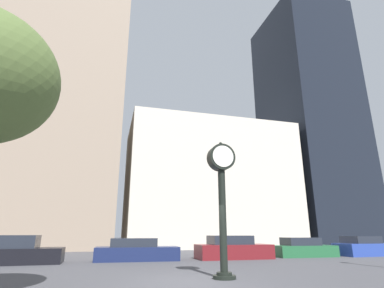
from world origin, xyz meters
name	(u,v)px	position (x,y,z in m)	size (l,w,h in m)	color
ground_plane	(191,281)	(0.00, 0.00, 0.00)	(200.00, 200.00, 0.00)	#424247
building_tall_tower	(56,85)	(-9.75, 24.00, 17.98)	(15.30, 12.00, 35.96)	gray
building_storefront_row	(206,186)	(8.41, 24.00, 6.91)	(18.86, 12.00, 13.82)	beige
building_glass_modern	(308,121)	(23.82, 24.00, 16.91)	(9.99, 12.00, 33.82)	black
street_clock	(222,189)	(1.25, 0.21, 3.12)	(1.02, 0.80, 4.95)	black
car_black	(13,252)	(-7.37, 7.76, 0.59)	(4.75, 1.99, 1.42)	black
car_navy	(137,251)	(-1.05, 8.16, 0.52)	(4.80, 2.01, 1.23)	#19234C
car_maroon	(233,249)	(4.81, 7.88, 0.58)	(4.62, 1.98, 1.37)	maroon
car_green	(303,249)	(9.99, 8.16, 0.52)	(4.19, 1.93, 1.23)	#236038
car_blue	(363,247)	(14.66, 7.87, 0.56)	(3.93, 2.02, 1.31)	#28429E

